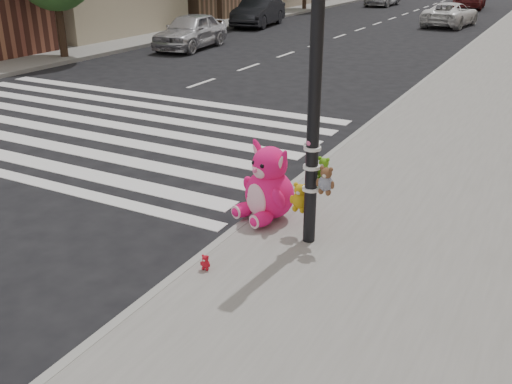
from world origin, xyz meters
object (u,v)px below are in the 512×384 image
Objects in this scene: car_dark_far at (258,12)px; signal_pole at (314,121)px; pink_bunny at (268,188)px; car_white_near at (451,14)px; car_silver_far at (191,31)px; red_teddy at (205,262)px.

signal_pole is at bearing -68.81° from car_dark_far.
signal_pole reaches higher than pink_bunny.
car_white_near is (9.12, 4.85, -0.14)m from car_dark_far.
car_silver_far is at bearing 129.32° from signal_pole.
red_teddy is 18.27m from car_silver_far.
signal_pole is at bearing 53.19° from red_teddy.
signal_pole is 17.73m from car_silver_far.
red_teddy is 0.04× the size of car_white_near.
pink_bunny is at bearing -70.05° from car_dark_far.
car_dark_far reaches higher than car_white_near.
car_silver_far is 0.93× the size of car_white_near.
car_dark_far is (-12.40, 21.88, -1.03)m from signal_pole.
red_teddy is (-0.80, -1.31, -1.55)m from signal_pole.
pink_bunny is 5.66× the size of red_teddy.
signal_pole is 25.17m from car_dark_far.
red_teddy is 25.93m from car_dark_far.
signal_pole is 19.85× the size of red_teddy.
car_white_near is at bearing 96.99° from signal_pole.
car_silver_far is (-10.40, 13.34, 0.11)m from pink_bunny.
signal_pole is 1.48m from pink_bunny.
car_silver_far is at bearing 64.36° from car_white_near.
car_dark_far is at bearing 119.55° from signal_pole.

